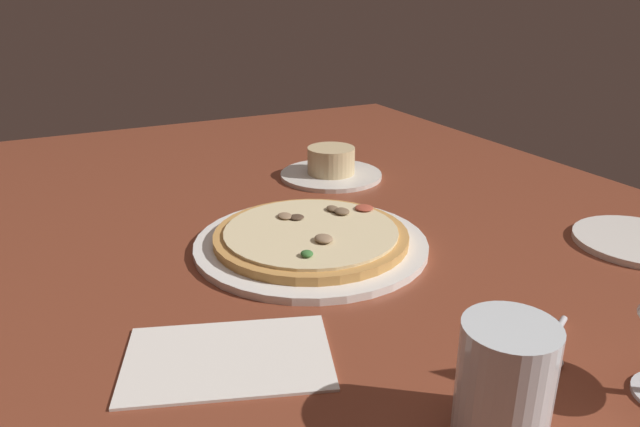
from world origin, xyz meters
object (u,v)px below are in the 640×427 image
(pizza_main, at_px, (311,239))
(spoon, at_px, (545,351))
(ramekin_on_saucer, at_px, (331,167))
(side_plate, at_px, (639,241))
(water_glass, at_px, (504,388))
(paper_menu, at_px, (228,358))

(pizza_main, distance_m, spoon, 0.34)
(pizza_main, relative_size, spoon, 3.17)
(pizza_main, distance_m, ramekin_on_saucer, 0.31)
(spoon, bearing_deg, side_plate, 112.64)
(pizza_main, bearing_deg, spoon, 15.73)
(water_glass, height_order, side_plate, water_glass)
(ramekin_on_saucer, xyz_separation_m, paper_menu, (0.45, -0.35, -0.02))
(water_glass, height_order, paper_menu, water_glass)
(pizza_main, relative_size, water_glass, 3.23)
(ramekin_on_saucer, height_order, paper_menu, ramekin_on_saucer)
(pizza_main, xyz_separation_m, ramekin_on_saucer, (-0.26, 0.17, 0.01))
(water_glass, relative_size, side_plate, 0.57)
(ramekin_on_saucer, relative_size, side_plate, 1.08)
(paper_menu, height_order, spoon, spoon)
(ramekin_on_saucer, height_order, water_glass, water_glass)
(pizza_main, height_order, paper_menu, pizza_main)
(pizza_main, xyz_separation_m, paper_menu, (0.19, -0.18, -0.01))
(ramekin_on_saucer, bearing_deg, side_plate, 27.59)
(ramekin_on_saucer, xyz_separation_m, side_plate, (0.46, 0.24, -0.02))
(side_plate, distance_m, paper_menu, 0.59)
(side_plate, height_order, paper_menu, side_plate)
(water_glass, xyz_separation_m, side_plate, (-0.19, 0.43, -0.04))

